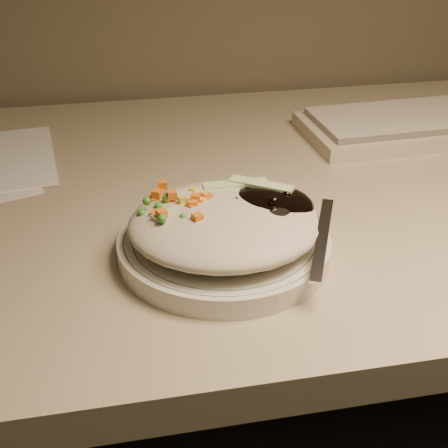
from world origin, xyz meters
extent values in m
cube|color=tan|center=(0.00, 1.38, 0.72)|extent=(1.40, 0.70, 0.04)
cylinder|color=silver|center=(-0.09, 1.22, 0.75)|extent=(0.22, 0.22, 0.02)
torus|color=#144723|center=(-0.09, 1.22, 0.76)|extent=(0.20, 0.20, 0.00)
torus|color=#144723|center=(-0.09, 1.22, 0.76)|extent=(0.19, 0.19, 0.00)
ellipsoid|color=#B6AE93|center=(-0.09, 1.21, 0.78)|extent=(0.19, 0.18, 0.04)
ellipsoid|color=black|center=(-0.04, 1.23, 0.79)|extent=(0.10, 0.09, 0.03)
ellipsoid|color=orange|center=(-0.13, 1.23, 0.78)|extent=(0.08, 0.08, 0.02)
sphere|color=black|center=(-0.07, 1.23, 0.79)|extent=(0.01, 0.01, 0.01)
sphere|color=black|center=(-0.04, 1.23, 0.79)|extent=(0.01, 0.01, 0.01)
sphere|color=black|center=(-0.02, 1.22, 0.80)|extent=(0.01, 0.01, 0.01)
sphere|color=black|center=(-0.03, 1.24, 0.79)|extent=(0.01, 0.01, 0.01)
sphere|color=black|center=(-0.04, 1.21, 0.80)|extent=(0.01, 0.01, 0.01)
sphere|color=black|center=(-0.05, 1.22, 0.79)|extent=(0.01, 0.01, 0.01)
sphere|color=black|center=(-0.03, 1.24, 0.79)|extent=(0.01, 0.01, 0.01)
cube|color=orange|center=(-0.13, 1.24, 0.80)|extent=(0.01, 0.01, 0.01)
cube|color=orange|center=(-0.12, 1.22, 0.79)|extent=(0.01, 0.01, 0.01)
cube|color=orange|center=(-0.15, 1.25, 0.80)|extent=(0.01, 0.01, 0.01)
cube|color=orange|center=(-0.11, 1.23, 0.80)|extent=(0.01, 0.01, 0.01)
cube|color=orange|center=(-0.12, 1.22, 0.80)|extent=(0.01, 0.01, 0.01)
cube|color=orange|center=(-0.15, 1.26, 0.79)|extent=(0.01, 0.01, 0.01)
cube|color=orange|center=(-0.14, 1.24, 0.80)|extent=(0.01, 0.01, 0.01)
cube|color=orange|center=(-0.12, 1.22, 0.80)|extent=(0.01, 0.01, 0.01)
cube|color=orange|center=(-0.10, 1.23, 0.80)|extent=(0.01, 0.01, 0.01)
cube|color=orange|center=(-0.14, 1.26, 0.80)|extent=(0.01, 0.01, 0.01)
cube|color=orange|center=(-0.15, 1.20, 0.80)|extent=(0.01, 0.01, 0.01)
cube|color=orange|center=(-0.12, 1.19, 0.80)|extent=(0.01, 0.01, 0.01)
cube|color=orange|center=(-0.15, 1.22, 0.79)|extent=(0.01, 0.01, 0.01)
cube|color=orange|center=(-0.15, 1.25, 0.79)|extent=(0.01, 0.01, 0.01)
sphere|color=#388C28|center=(-0.12, 1.23, 0.80)|extent=(0.01, 0.01, 0.01)
sphere|color=#388C28|center=(-0.15, 1.20, 0.80)|extent=(0.01, 0.01, 0.01)
sphere|color=#388C28|center=(-0.15, 1.23, 0.80)|extent=(0.01, 0.01, 0.01)
sphere|color=#388C28|center=(-0.16, 1.23, 0.80)|extent=(0.01, 0.01, 0.01)
sphere|color=#388C28|center=(-0.12, 1.24, 0.79)|extent=(0.01, 0.01, 0.01)
sphere|color=#388C28|center=(-0.11, 1.20, 0.79)|extent=(0.01, 0.01, 0.01)
sphere|color=#388C28|center=(-0.13, 1.23, 0.79)|extent=(0.01, 0.01, 0.01)
sphere|color=#388C28|center=(-0.14, 1.21, 0.79)|extent=(0.01, 0.01, 0.01)
sphere|color=#388C28|center=(-0.17, 1.23, 0.79)|extent=(0.01, 0.01, 0.01)
sphere|color=#388C28|center=(-0.14, 1.24, 0.80)|extent=(0.01, 0.01, 0.01)
sphere|color=#388C28|center=(-0.14, 1.24, 0.80)|extent=(0.01, 0.01, 0.01)
sphere|color=#388C28|center=(-0.15, 1.22, 0.79)|extent=(0.01, 0.01, 0.01)
sphere|color=#388C28|center=(-0.13, 1.20, 0.80)|extent=(0.01, 0.01, 0.01)
sphere|color=#388C28|center=(-0.10, 1.25, 0.79)|extent=(0.01, 0.01, 0.01)
cube|color=yellow|center=(-0.12, 1.24, 0.79)|extent=(0.01, 0.01, 0.01)
cube|color=yellow|center=(-0.11, 1.23, 0.80)|extent=(0.01, 0.01, 0.01)
cube|color=yellow|center=(-0.13, 1.24, 0.79)|extent=(0.01, 0.01, 0.01)
cube|color=yellow|center=(-0.13, 1.23, 0.80)|extent=(0.01, 0.01, 0.01)
cube|color=yellow|center=(-0.13, 1.22, 0.79)|extent=(0.01, 0.01, 0.01)
cube|color=yellow|center=(-0.10, 1.23, 0.80)|extent=(0.01, 0.01, 0.01)
cube|color=yellow|center=(-0.11, 1.25, 0.80)|extent=(0.01, 0.01, 0.01)
cube|color=yellow|center=(-0.12, 1.22, 0.79)|extent=(0.01, 0.01, 0.01)
cube|color=#B2D18C|center=(-0.10, 1.25, 0.80)|extent=(0.07, 0.02, 0.00)
cube|color=#B2D18C|center=(-0.07, 1.26, 0.80)|extent=(0.07, 0.02, 0.00)
cube|color=#B2D18C|center=(-0.13, 1.22, 0.80)|extent=(0.07, 0.05, 0.00)
cube|color=#B2D18C|center=(-0.04, 1.25, 0.80)|extent=(0.06, 0.05, 0.00)
cube|color=#B2D18C|center=(-0.08, 1.21, 0.79)|extent=(0.07, 0.04, 0.00)
ellipsoid|color=silver|center=(-0.04, 1.20, 0.79)|extent=(0.05, 0.06, 0.01)
cube|color=silver|center=(0.00, 1.16, 0.78)|extent=(0.06, 0.11, 0.03)
cube|color=#BDB19B|center=(0.31, 1.49, 0.75)|extent=(0.44, 0.17, 0.02)
cube|color=beige|center=(0.31, 1.49, 0.77)|extent=(0.41, 0.15, 0.01)
camera|label=1|loc=(-0.19, 0.69, 1.08)|focal=50.00mm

